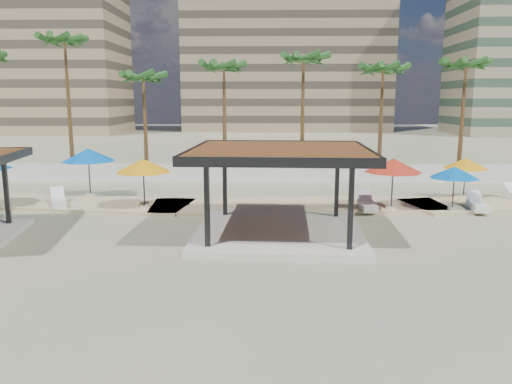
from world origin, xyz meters
TOP-DOWN VIEW (x-y plane):
  - ground at (0.00, 0.00)m, footprint 200.00×200.00m
  - promenade at (2.00, 7.67)m, footprint 44.45×7.97m
  - boundary_wall at (0.00, 16.00)m, footprint 56.00×0.30m
  - building_west at (-42.00, 68.00)m, footprint 34.00×16.00m
  - building_mid at (4.00, 78.00)m, footprint 38.00×16.00m
  - pavilion_central at (0.82, 1.28)m, footprint 7.89×7.89m
  - umbrella_a at (-10.31, 9.20)m, footprint 3.90×3.90m
  - umbrella_b at (-6.21, 5.80)m, footprint 3.48×3.48m
  - umbrella_c at (6.84, 5.80)m, footprint 3.45×3.45m
  - umbrella_d at (10.02, 5.80)m, footprint 3.03×3.03m
  - umbrella_e at (11.93, 9.20)m, footprint 3.19×3.19m
  - lounger_a at (-11.10, 6.42)m, footprint 1.61×2.35m
  - lounger_b at (5.59, 5.85)m, footprint 0.77×2.25m
  - lounger_d at (11.35, 5.85)m, footprint 1.00×2.27m
  - palm_b at (-15.00, 18.70)m, footprint 3.00×3.00m
  - palm_c at (-9.00, 18.10)m, footprint 3.00×3.00m
  - palm_d at (-3.00, 18.90)m, footprint 3.00×3.00m
  - palm_e at (3.00, 18.40)m, footprint 3.00×3.00m
  - palm_f at (9.00, 18.60)m, footprint 3.00×3.00m
  - palm_g at (15.00, 18.20)m, footprint 3.00×3.00m

SIDE VIEW (x-z plane):
  - ground at x=0.00m, z-range 0.00..0.00m
  - promenade at x=2.00m, z-range -0.06..0.18m
  - lounger_d at x=11.35m, z-range -0.04..0.79m
  - lounger_b at x=5.59m, z-range -0.04..0.81m
  - lounger_a at x=-11.10m, z-range -0.04..0.81m
  - boundary_wall at x=0.00m, z-range 0.00..1.20m
  - umbrella_d at x=10.02m, z-range 0.99..3.25m
  - umbrella_e at x=11.93m, z-range 1.01..3.32m
  - pavilion_central at x=0.82m, z-range 0.37..4.21m
  - umbrella_b at x=-6.21m, z-range 1.12..3.74m
  - umbrella_c at x=6.84m, z-range 1.14..3.81m
  - umbrella_a at x=-10.31m, z-range 1.19..4.01m
  - palm_c at x=-9.00m, z-range 3.05..11.36m
  - palm_f at x=9.00m, z-range 3.31..12.22m
  - palm_d at x=-3.00m, z-range 3.41..12.53m
  - palm_g at x=15.00m, z-range 3.45..12.66m
  - palm_e at x=3.00m, z-range 3.64..13.29m
  - palm_b at x=-15.00m, z-range 4.25..15.33m
  - building_mid at x=4.00m, z-range -0.93..29.47m
  - building_west at x=-42.00m, z-range -0.93..31.47m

